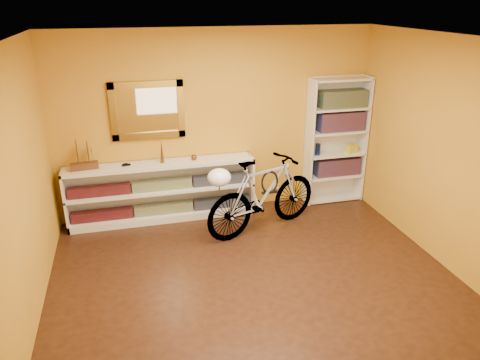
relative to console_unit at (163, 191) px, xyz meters
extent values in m
cube|color=black|center=(0.84, -1.81, -0.43)|extent=(4.50, 4.00, 0.01)
cube|color=silver|center=(0.84, -1.81, 2.18)|extent=(4.50, 4.00, 0.01)
cube|color=#C0831C|center=(0.84, 0.19, 0.88)|extent=(4.50, 0.01, 2.60)
cube|color=#C0831C|center=(-1.42, -1.81, 0.88)|extent=(0.01, 4.00, 2.60)
cube|color=#C0831C|center=(3.09, -1.81, 0.88)|extent=(0.01, 4.00, 2.60)
cube|color=#815F17|center=(-0.11, 0.15, 1.12)|extent=(0.98, 0.06, 0.78)
cube|color=silver|center=(1.74, 0.17, -0.17)|extent=(0.09, 0.02, 0.09)
cube|color=black|center=(0.00, -0.02, -0.26)|extent=(2.50, 0.13, 0.14)
cube|color=navy|center=(0.00, -0.02, 0.11)|extent=(2.50, 0.13, 0.14)
imported|color=black|center=(-0.45, 0.00, 0.43)|extent=(0.00, 0.00, 0.00)
cone|color=brown|center=(0.03, 0.00, 0.59)|extent=(0.06, 0.06, 0.33)
sphere|color=brown|center=(0.46, 0.00, 0.46)|extent=(0.08, 0.08, 0.08)
cube|color=maroon|center=(2.67, 0.03, 0.12)|extent=(0.70, 0.22, 0.26)
cube|color=maroon|center=(2.67, 0.03, 0.83)|extent=(0.70, 0.22, 0.28)
cube|color=#163E4F|center=(2.67, 0.03, 1.16)|extent=(0.70, 0.22, 0.25)
cylinder|color=navy|center=(2.32, 0.01, 0.43)|extent=(0.08, 0.08, 0.17)
cube|color=maroon|center=(2.42, 0.06, 1.14)|extent=(0.20, 0.20, 0.20)
cube|color=gold|center=(2.87, -0.01, 0.40)|extent=(0.18, 0.14, 0.12)
imported|color=silver|center=(1.27, -0.67, 0.10)|extent=(1.02, 1.82, 1.04)
ellipsoid|color=white|center=(0.63, -0.89, 0.49)|extent=(0.29, 0.28, 0.22)
torus|color=black|center=(1.37, -0.63, 0.25)|extent=(0.24, 0.03, 0.24)
camera|label=1|loc=(-0.40, -5.93, 2.54)|focal=34.02mm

